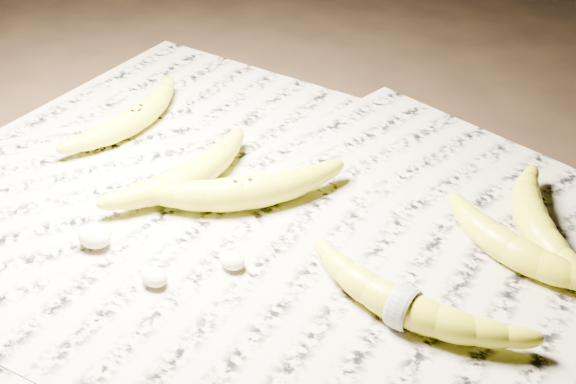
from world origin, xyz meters
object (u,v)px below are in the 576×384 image
Objects in this scene: banana_upper_a at (513,247)px; banana_center at (243,191)px; banana_left_a at (136,116)px; banana_taped at (403,304)px; banana_left_b at (191,173)px; banana_upper_b at (534,220)px.

banana_center is at bearing -150.41° from banana_upper_a.
banana_taped is at bearing -108.38° from banana_left_a.
banana_upper_a is at bearing -68.81° from banana_left_b.
banana_taped is (0.25, -0.04, -0.00)m from banana_center.
banana_upper_b is (0.36, 0.17, 0.00)m from banana_left_b.
banana_center reaches higher than banana_taped.
banana_upper_a is (0.29, 0.11, -0.00)m from banana_center.
banana_left_b is 0.89× the size of banana_taped.
banana_taped is (0.49, -0.09, 0.00)m from banana_left_a.
banana_left_b is (0.16, -0.06, 0.00)m from banana_left_a.
banana_left_b is 0.39m from banana_upper_a.
banana_left_b reaches higher than banana_upper_a.
banana_upper_a is (0.04, 0.15, -0.00)m from banana_taped.
banana_upper_a is at bearing -31.33° from banana_center.
banana_left_a is 0.91× the size of banana_center.
banana_upper_a is at bearing -91.42° from banana_left_a.
banana_center is 0.31m from banana_upper_a.
banana_left_a is 0.53m from banana_upper_a.
banana_left_b is at bearing -117.00° from banana_left_a.
banana_center is (0.24, -0.04, 0.00)m from banana_left_a.
banana_left_a is at bearing -118.95° from banana_upper_b.
banana_upper_a is at bearing 70.76° from banana_taped.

